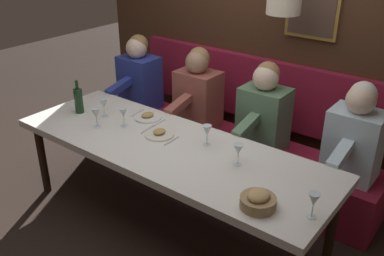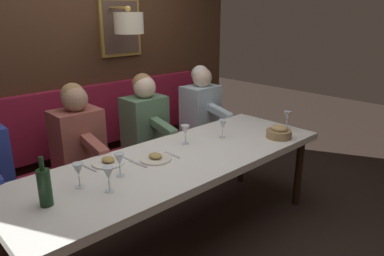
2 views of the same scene
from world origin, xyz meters
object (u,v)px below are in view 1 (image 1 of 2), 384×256
object	(u,v)px
diner_far	(139,75)
wine_glass_0	(123,113)
wine_glass_2	(238,150)
wine_glass_4	(314,200)
dining_table	(169,152)
wine_bottle	(79,100)
wine_glass_5	(207,131)
bread_bowl	(258,200)
wine_glass_1	(96,114)
diner_near	(264,110)
diner_middle	(198,91)
wine_glass_3	(104,104)
diner_nearest	(355,135)

from	to	relation	value
diner_far	wine_glass_0	world-z (taller)	diner_far
wine_glass_2	wine_glass_4	distance (m)	0.70
dining_table	wine_bottle	xyz separation A→B (m)	(-0.02, 1.03, 0.18)
wine_glass_5	bread_bowl	bearing A→B (deg)	-122.73
bread_bowl	wine_glass_4	bearing A→B (deg)	-69.79
wine_glass_0	wine_glass_1	xyz separation A→B (m)	(-0.14, 0.17, 0.00)
wine_glass_4	bread_bowl	world-z (taller)	wine_glass_4
wine_bottle	bread_bowl	distance (m)	1.98
diner_near	wine_bottle	xyz separation A→B (m)	(-0.90, 1.36, 0.04)
diner_middle	bread_bowl	xyz separation A→B (m)	(-1.16, -1.32, -0.03)
dining_table	wine_glass_1	size ratio (longest dim) A/B	16.05
wine_glass_4	bread_bowl	distance (m)	0.32
wine_glass_1	wine_glass_4	xyz separation A→B (m)	(-0.04, -1.91, 0.00)
dining_table	wine_glass_1	world-z (taller)	wine_glass_1
dining_table	diner_near	world-z (taller)	diner_near
dining_table	wine_glass_3	xyz separation A→B (m)	(0.06, 0.78, 0.18)
wine_glass_5	dining_table	bearing A→B (deg)	127.48
wine_glass_3	wine_bottle	distance (m)	0.25
diner_middle	diner_far	xyz separation A→B (m)	(0.00, 0.78, 0.00)
dining_table	diner_far	xyz separation A→B (m)	(0.88, 1.16, 0.14)
wine_glass_3	wine_glass_1	bearing A→B (deg)	-148.76
wine_glass_5	wine_bottle	xyz separation A→B (m)	(-0.20, 1.26, -0.00)
diner_nearest	wine_glass_2	xyz separation A→B (m)	(-0.81, 0.54, 0.04)
diner_nearest	wine_glass_1	distance (m)	2.06
diner_nearest	wine_glass_5	size ratio (longest dim) A/B	4.82
diner_middle	wine_bottle	size ratio (longest dim) A/B	2.64
diner_near	wine_glass_1	distance (m)	1.42
wine_glass_0	wine_bottle	world-z (taller)	wine_bottle
diner_far	wine_glass_1	world-z (taller)	diner_far
diner_near	wine_glass_2	bearing A→B (deg)	-163.04
diner_nearest	wine_glass_2	bearing A→B (deg)	146.39
dining_table	wine_glass_0	xyz separation A→B (m)	(0.02, 0.51, 0.18)
diner_nearest	wine_glass_3	xyz separation A→B (m)	(-0.82, 1.90, 0.04)
diner_middle	wine_glass_5	distance (m)	0.94
diner_near	wine_glass_3	xyz separation A→B (m)	(-0.82, 1.12, 0.04)
diner_near	bread_bowl	world-z (taller)	diner_near
wine_glass_3	wine_bottle	xyz separation A→B (m)	(-0.08, 0.24, -0.00)
diner_near	bread_bowl	size ratio (longest dim) A/B	3.60
dining_table	wine_bottle	world-z (taller)	wine_bottle
diner_far	bread_bowl	xyz separation A→B (m)	(-1.16, -2.10, -0.03)
wine_glass_5	wine_bottle	distance (m)	1.27
wine_glass_0	wine_glass_2	xyz separation A→B (m)	(0.05, -1.09, 0.00)
wine_glass_0	wine_glass_4	bearing A→B (deg)	-96.20
diner_far	bread_bowl	bearing A→B (deg)	-118.83
diner_near	wine_glass_2	world-z (taller)	diner_near
wine_glass_2	wine_bottle	size ratio (longest dim) A/B	0.55
diner_middle	wine_glass_0	bearing A→B (deg)	171.94
diner_near	diner_far	world-z (taller)	same
diner_nearest	wine_glass_3	size ratio (longest dim) A/B	4.82
bread_bowl	wine_glass_5	bearing A→B (deg)	57.27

